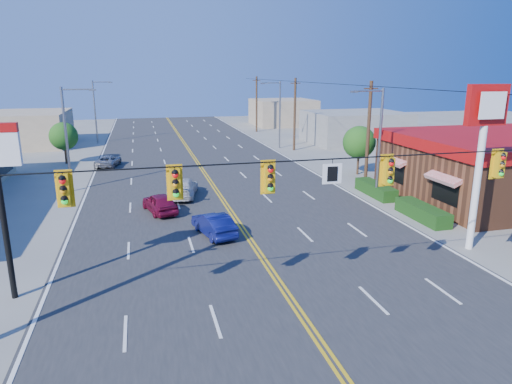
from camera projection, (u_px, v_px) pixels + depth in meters
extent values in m
plane|color=gray|center=(298.00, 311.00, 17.81)|extent=(160.00, 160.00, 0.00)
cube|color=#2D2D30|center=(215.00, 188.00, 36.54)|extent=(20.00, 120.00, 0.06)
cylinder|color=black|center=(302.00, 161.00, 16.28)|extent=(24.00, 0.05, 0.05)
cube|color=white|center=(332.00, 174.00, 16.71)|extent=(0.75, 0.04, 0.75)
cube|color=#D89E0C|center=(64.00, 190.00, 14.51)|extent=(0.55, 0.34, 1.25)
cube|color=#D89E0C|center=(175.00, 184.00, 15.35)|extent=(0.55, 0.34, 1.25)
cube|color=#D89E0C|center=(269.00, 178.00, 16.14)|extent=(0.55, 0.34, 1.25)
cube|color=#D89E0C|center=(388.00, 171.00, 17.26)|extent=(0.55, 0.34, 1.25)
cube|color=#D89E0C|center=(499.00, 165.00, 18.46)|extent=(0.55, 0.34, 1.25)
cube|color=brown|center=(502.00, 172.00, 33.33)|extent=(14.00, 12.00, 4.00)
cube|color=#A50C0C|center=(507.00, 140.00, 32.74)|extent=(14.40, 12.40, 0.80)
cube|color=#194214|center=(397.00, 200.00, 31.69)|extent=(1.20, 9.00, 0.90)
cylinder|color=white|center=(477.00, 184.00, 23.30)|extent=(0.36, 0.36, 7.00)
cube|color=#A50C0C|center=(487.00, 105.00, 22.28)|extent=(2.20, 0.36, 2.00)
cylinder|color=black|center=(5.00, 229.00, 18.16)|extent=(0.24, 0.24, 6.00)
cylinder|color=gray|center=(379.00, 145.00, 32.54)|extent=(0.20, 0.20, 8.00)
cylinder|color=gray|center=(369.00, 91.00, 31.30)|extent=(2.20, 0.12, 0.12)
cube|color=gray|center=(354.00, 92.00, 31.05)|extent=(0.50, 0.25, 0.15)
cylinder|color=gray|center=(280.00, 115.00, 55.02)|extent=(0.20, 0.20, 8.00)
cylinder|color=gray|center=(271.00, 83.00, 53.79)|extent=(2.20, 0.12, 0.12)
cube|color=gray|center=(262.00, 83.00, 53.54)|extent=(0.50, 0.25, 0.15)
cylinder|color=gray|center=(67.00, 140.00, 34.77)|extent=(0.20, 0.20, 8.00)
cylinder|color=gray|center=(77.00, 89.00, 34.06)|extent=(2.20, 0.12, 0.12)
cube|color=gray|center=(92.00, 90.00, 34.34)|extent=(0.50, 0.25, 0.15)
cylinder|color=gray|center=(95.00, 112.00, 59.12)|extent=(0.20, 0.20, 8.00)
cylinder|color=gray|center=(101.00, 82.00, 58.42)|extent=(2.20, 0.12, 0.12)
cube|color=gray|center=(110.00, 82.00, 58.69)|extent=(0.50, 0.25, 0.15)
cylinder|color=#47301E|center=(368.00, 135.00, 36.52)|extent=(0.28, 0.28, 8.40)
cylinder|color=#47301E|center=(295.00, 115.00, 53.38)|extent=(0.28, 0.28, 8.40)
cylinder|color=#47301E|center=(257.00, 104.00, 70.24)|extent=(0.28, 0.28, 8.40)
cylinder|color=#47301E|center=(358.00, 163.00, 41.38)|extent=(0.20, 0.20, 2.10)
sphere|color=#235B19|center=(359.00, 142.00, 40.90)|extent=(2.94, 2.94, 2.94)
cylinder|color=#47301E|center=(66.00, 154.00, 46.30)|extent=(0.20, 0.20, 2.00)
sphere|color=#235B19|center=(64.00, 136.00, 45.84)|extent=(2.80, 2.80, 2.80)
cube|color=gray|center=(355.00, 127.00, 60.04)|extent=(12.00, 10.00, 4.00)
cube|color=tan|center=(21.00, 129.00, 57.46)|extent=(11.00, 12.00, 4.20)
cube|color=tan|center=(283.00, 112.00, 79.88)|extent=(10.00, 10.00, 4.40)
imported|color=maroon|center=(160.00, 204.00, 30.05)|extent=(2.47, 4.11, 1.31)
imported|color=navy|center=(214.00, 225.00, 25.88)|extent=(2.21, 4.06, 1.27)
imported|color=silver|center=(183.00, 188.00, 33.86)|extent=(2.87, 5.06, 1.38)
imported|color=gray|center=(108.00, 161.00, 44.68)|extent=(2.64, 4.33, 1.12)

